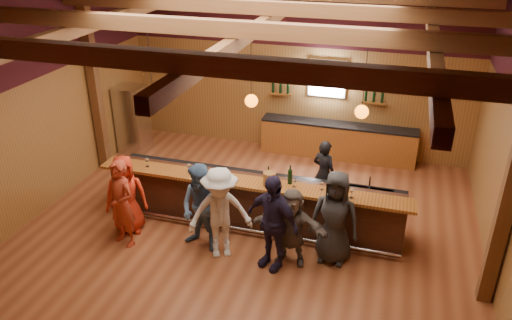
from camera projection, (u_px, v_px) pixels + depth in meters
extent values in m
plane|color=brown|center=(252.00, 225.00, 10.32)|extent=(9.00, 9.00, 0.00)
cube|color=brown|center=(297.00, 68.00, 12.78)|extent=(9.00, 0.04, 4.50)
cube|color=brown|center=(152.00, 245.00, 5.89)|extent=(9.00, 0.04, 4.50)
cube|color=brown|center=(47.00, 101.00, 10.49)|extent=(0.04, 8.00, 4.50)
cube|color=#350E13|center=(299.00, 12.00, 12.14)|extent=(9.00, 0.01, 1.70)
cube|color=#350E13|center=(35.00, 34.00, 9.87)|extent=(0.01, 8.00, 1.70)
cube|color=#533017|center=(94.00, 81.00, 11.74)|extent=(0.22, 0.22, 4.50)
cube|color=#533017|center=(176.00, 62.00, 5.89)|extent=(8.80, 0.20, 0.25)
cube|color=#533017|center=(232.00, 29.00, 7.61)|extent=(8.80, 0.20, 0.25)
cube|color=#533017|center=(267.00, 8.00, 9.34)|extent=(8.80, 0.20, 0.25)
cube|color=#533017|center=(98.00, 22.00, 9.36)|extent=(0.18, 7.80, 0.22)
cube|color=#533017|center=(251.00, 32.00, 8.59)|extent=(0.18, 7.80, 0.22)
cube|color=#533017|center=(434.00, 43.00, 7.82)|extent=(0.18, 7.80, 0.22)
cube|color=black|center=(252.00, 203.00, 10.09)|extent=(6.00, 0.60, 1.05)
cube|color=brown|center=(249.00, 183.00, 9.69)|extent=(6.30, 0.50, 0.06)
cube|color=black|center=(257.00, 177.00, 10.24)|extent=(6.00, 0.48, 0.05)
cube|color=black|center=(257.00, 197.00, 10.45)|extent=(6.00, 0.48, 0.90)
cube|color=silver|center=(355.00, 193.00, 9.75)|extent=(0.45, 0.40, 0.14)
cube|color=silver|center=(381.00, 196.00, 9.62)|extent=(0.45, 0.40, 0.14)
cylinder|color=silver|center=(246.00, 229.00, 9.90)|extent=(6.00, 0.06, 0.06)
cube|color=brown|center=(337.00, 141.00, 13.02)|extent=(4.00, 0.50, 0.90)
cube|color=black|center=(339.00, 125.00, 12.81)|extent=(4.00, 0.52, 0.05)
cube|color=silver|center=(327.00, 78.00, 12.62)|extent=(0.95, 0.08, 0.95)
cube|color=white|center=(327.00, 79.00, 12.57)|extent=(0.78, 0.01, 0.78)
cube|color=black|center=(252.00, 70.00, 13.10)|extent=(0.55, 0.04, 0.45)
cube|color=silver|center=(252.00, 71.00, 13.08)|extent=(0.45, 0.01, 0.35)
cube|color=black|center=(401.00, 83.00, 12.12)|extent=(0.55, 0.04, 0.45)
cube|color=silver|center=(401.00, 83.00, 12.10)|extent=(0.45, 0.01, 0.35)
cube|color=black|center=(444.00, 86.00, 11.87)|extent=(0.55, 0.04, 0.45)
cube|color=silver|center=(444.00, 87.00, 11.84)|extent=(0.45, 0.01, 0.35)
cube|color=brown|center=(280.00, 94.00, 13.08)|extent=(0.60, 0.18, 0.04)
cylinder|color=black|center=(273.00, 88.00, 13.07)|extent=(0.07, 0.07, 0.26)
cylinder|color=black|center=(280.00, 88.00, 13.02)|extent=(0.07, 0.07, 0.26)
cylinder|color=black|center=(288.00, 89.00, 12.97)|extent=(0.07, 0.07, 0.26)
cube|color=brown|center=(373.00, 103.00, 12.47)|extent=(0.60, 0.18, 0.04)
cylinder|color=black|center=(366.00, 96.00, 12.45)|extent=(0.07, 0.07, 0.26)
cylinder|color=black|center=(374.00, 97.00, 12.40)|extent=(0.07, 0.07, 0.26)
cylinder|color=black|center=(382.00, 98.00, 12.35)|extent=(0.07, 0.07, 0.26)
cylinder|color=black|center=(150.00, 59.00, 9.37)|extent=(0.01, 0.01, 1.25)
sphere|color=orange|center=(153.00, 91.00, 9.65)|extent=(0.24, 0.24, 0.24)
cylinder|color=black|center=(251.00, 67.00, 8.86)|extent=(0.01, 0.01, 1.25)
sphere|color=orange|center=(251.00, 101.00, 9.14)|extent=(0.24, 0.24, 0.24)
cylinder|color=black|center=(365.00, 77.00, 8.35)|extent=(0.01, 0.01, 1.25)
sphere|color=orange|center=(362.00, 112.00, 8.62)|extent=(0.24, 0.24, 0.24)
cube|color=silver|center=(133.00, 119.00, 13.22)|extent=(0.70, 0.70, 1.80)
imported|color=red|center=(126.00, 195.00, 9.79)|extent=(0.95, 0.83, 1.65)
imported|color=#A0321D|center=(122.00, 204.00, 9.38)|extent=(0.75, 0.62, 1.76)
imported|color=#45648A|center=(202.00, 208.00, 9.24)|extent=(0.99, 0.86, 1.75)
imported|color=silver|center=(220.00, 213.00, 9.03)|extent=(1.34, 1.10, 1.81)
imported|color=#211B37|center=(272.00, 222.00, 8.74)|extent=(1.17, 0.82, 1.84)
imported|color=#594F47|center=(291.00, 227.00, 8.92)|extent=(1.42, 0.54, 1.50)
imported|color=#262628|center=(335.00, 218.00, 8.91)|extent=(0.91, 0.62, 1.80)
imported|color=black|center=(324.00, 173.00, 10.74)|extent=(0.66, 0.56, 1.52)
cylinder|color=brown|center=(269.00, 179.00, 9.50)|extent=(0.25, 0.25, 0.27)
cylinder|color=black|center=(268.00, 176.00, 9.61)|extent=(0.07, 0.07, 0.25)
cylinder|color=black|center=(268.00, 169.00, 9.54)|extent=(0.02, 0.02, 0.09)
cylinder|color=black|center=(290.00, 177.00, 9.55)|extent=(0.08, 0.08, 0.29)
cylinder|color=black|center=(290.00, 168.00, 9.46)|extent=(0.03, 0.03, 0.10)
cylinder|color=silver|center=(124.00, 163.00, 10.40)|extent=(0.07, 0.07, 0.01)
cylinder|color=silver|center=(123.00, 161.00, 10.38)|extent=(0.01, 0.01, 0.10)
sphere|color=silver|center=(123.00, 157.00, 10.34)|extent=(0.08, 0.08, 0.08)
cylinder|color=silver|center=(148.00, 166.00, 10.26)|extent=(0.07, 0.07, 0.01)
cylinder|color=silver|center=(147.00, 164.00, 10.24)|extent=(0.01, 0.01, 0.11)
sphere|color=silver|center=(147.00, 160.00, 10.20)|extent=(0.08, 0.08, 0.08)
cylinder|color=silver|center=(190.00, 172.00, 10.02)|extent=(0.08, 0.08, 0.01)
cylinder|color=silver|center=(189.00, 170.00, 9.99)|extent=(0.01, 0.01, 0.11)
sphere|color=silver|center=(189.00, 166.00, 9.95)|extent=(0.09, 0.09, 0.09)
cylinder|color=silver|center=(194.00, 176.00, 9.88)|extent=(0.07, 0.07, 0.01)
cylinder|color=silver|center=(194.00, 173.00, 9.86)|extent=(0.01, 0.01, 0.10)
sphere|color=silver|center=(194.00, 170.00, 9.82)|extent=(0.08, 0.08, 0.08)
cylinder|color=silver|center=(226.00, 180.00, 9.74)|extent=(0.07, 0.07, 0.01)
cylinder|color=silver|center=(226.00, 177.00, 9.72)|extent=(0.01, 0.01, 0.10)
sphere|color=silver|center=(226.00, 173.00, 9.68)|extent=(0.08, 0.08, 0.08)
cylinder|color=silver|center=(294.00, 187.00, 9.49)|extent=(0.06, 0.06, 0.01)
cylinder|color=silver|center=(294.00, 184.00, 9.47)|extent=(0.01, 0.01, 0.09)
sphere|color=silver|center=(294.00, 181.00, 9.44)|extent=(0.07, 0.07, 0.07)
cylinder|color=silver|center=(322.00, 190.00, 9.38)|extent=(0.07, 0.07, 0.01)
cylinder|color=silver|center=(322.00, 187.00, 9.36)|extent=(0.01, 0.01, 0.09)
sphere|color=silver|center=(322.00, 184.00, 9.33)|extent=(0.08, 0.08, 0.08)
cylinder|color=silver|center=(351.00, 198.00, 9.12)|extent=(0.08, 0.08, 0.01)
cylinder|color=silver|center=(351.00, 195.00, 9.09)|extent=(0.01, 0.01, 0.11)
sphere|color=silver|center=(352.00, 191.00, 9.05)|extent=(0.09, 0.09, 0.09)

